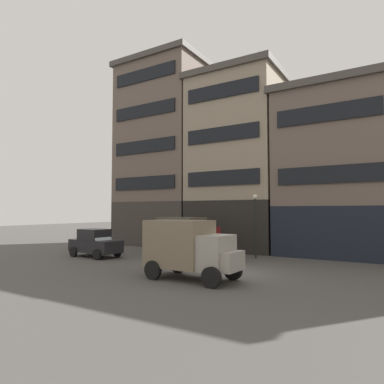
{
  "coord_description": "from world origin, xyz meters",
  "views": [
    {
      "loc": [
        7.33,
        -15.22,
        3.07
      ],
      "look_at": [
        -3.26,
        1.99,
        4.17
      ],
      "focal_mm": 31.66,
      "sensor_mm": 36.0,
      "label": 1
    }
  ],
  "objects": [
    {
      "name": "delivery_truck_far",
      "position": [
        -4.35,
        3.33,
        1.42
      ],
      "size": [
        4.47,
        2.42,
        2.62
      ],
      "color": "maroon",
      "rests_on": "ground_plane"
    },
    {
      "name": "building_center_left",
      "position": [
        -3.75,
        9.93,
        7.09
      ],
      "size": [
        7.4,
        6.33,
        14.1
      ],
      "color": "black",
      "rests_on": "ground_plane"
    },
    {
      "name": "delivery_truck_near",
      "position": [
        -0.74,
        -2.3,
        1.42
      ],
      "size": [
        4.41,
        2.26,
        2.62
      ],
      "color": "gray",
      "rests_on": "ground_plane"
    },
    {
      "name": "building_center_right",
      "position": [
        3.57,
        9.93,
        5.85
      ],
      "size": [
        7.93,
        6.33,
        11.61
      ],
      "color": "black",
      "rests_on": "ground_plane"
    },
    {
      "name": "ground_plane",
      "position": [
        0.0,
        0.0,
        0.0
      ],
      "size": [
        120.0,
        120.0,
        0.0
      ],
      "primitive_type": "plane",
      "color": "#4C4947"
    },
    {
      "name": "streetlamp_curbside",
      "position": [
        -0.67,
        5.6,
        2.67
      ],
      "size": [
        0.32,
        0.32,
        4.12
      ],
      "color": "black",
      "rests_on": "ground_plane"
    },
    {
      "name": "building_far_left",
      "position": [
        -11.15,
        9.93,
        8.46
      ],
      "size": [
        8.1,
        6.33,
        16.83
      ],
      "color": "#38332D",
      "rests_on": "ground_plane"
    },
    {
      "name": "sedan_dark",
      "position": [
        -9.97,
        0.64,
        0.91
      ],
      "size": [
        3.8,
        2.07,
        1.83
      ],
      "color": "black",
      "rests_on": "ground_plane"
    }
  ]
}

